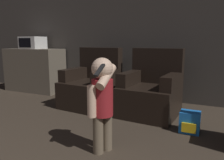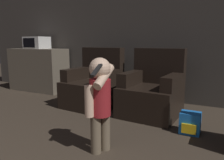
# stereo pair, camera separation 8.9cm
# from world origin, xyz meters

# --- Properties ---
(wall_back) EXTENTS (8.40, 0.05, 2.60)m
(wall_back) POSITION_xyz_m (0.00, 4.50, 1.30)
(wall_back) COLOR #423D38
(wall_back) RESTS_ON ground_plane
(armchair_left) EXTENTS (0.87, 0.89, 0.99)m
(armchair_left) POSITION_xyz_m (-0.66, 3.64, 0.34)
(armchair_left) COLOR black
(armchair_left) RESTS_ON ground_plane
(armchair_right) EXTENTS (0.86, 0.88, 0.99)m
(armchair_right) POSITION_xyz_m (0.38, 3.64, 0.34)
(armchair_right) COLOR black
(armchair_right) RESTS_ON ground_plane
(person_toddler) EXTENTS (0.21, 0.36, 0.94)m
(person_toddler) POSITION_xyz_m (0.26, 2.28, 0.56)
(person_toddler) COLOR brown
(person_toddler) RESTS_ON ground_plane
(toy_backpack) EXTENTS (0.23, 0.21, 0.26)m
(toy_backpack) POSITION_xyz_m (1.00, 3.16, 0.13)
(toy_backpack) COLOR blue
(toy_backpack) RESTS_ON ground_plane
(kitchen_counter) EXTENTS (1.32, 0.57, 0.94)m
(kitchen_counter) POSITION_xyz_m (-2.44, 4.15, 0.47)
(kitchen_counter) COLOR #665B4C
(kitchen_counter) RESTS_ON ground_plane
(microwave) EXTENTS (0.48, 0.39, 0.26)m
(microwave) POSITION_xyz_m (-2.45, 4.15, 1.08)
(microwave) COLOR silver
(microwave) RESTS_ON kitchen_counter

